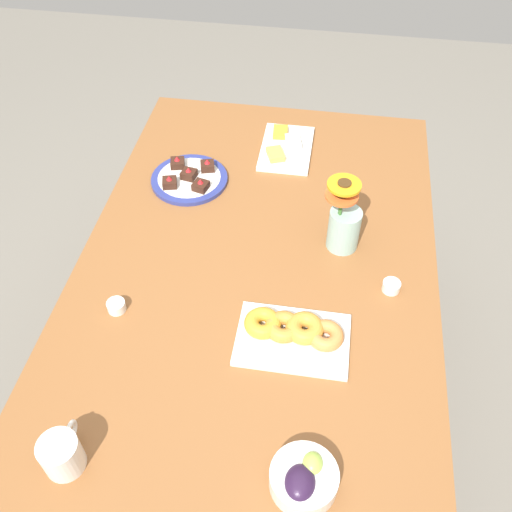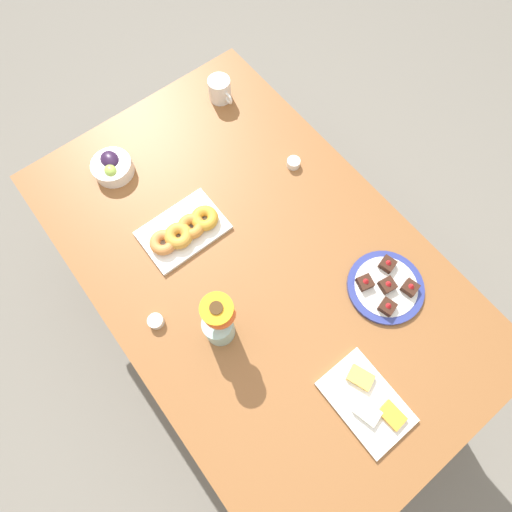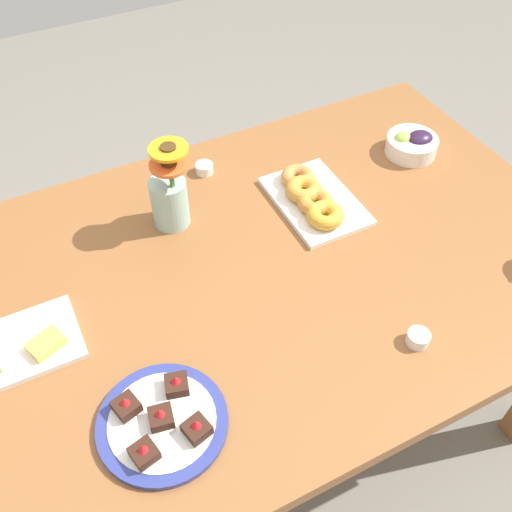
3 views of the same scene
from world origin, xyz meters
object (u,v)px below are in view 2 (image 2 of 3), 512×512
object	(u,v)px
dining_table	(256,269)
jam_cup_berry	(156,321)
grape_bowl	(112,167)
coffee_mug	(220,89)
cheese_platter	(367,401)
jam_cup_honey	(294,163)
flower_vase	(219,326)
dessert_plate	(386,287)
croissant_platter	(184,230)

from	to	relation	value
dining_table	jam_cup_berry	world-z (taller)	jam_cup_berry
jam_cup_berry	grape_bowl	bearing A→B (deg)	161.97
coffee_mug	cheese_platter	xyz separation A→B (m)	(1.16, -0.33, -0.03)
jam_cup_honey	jam_cup_berry	xyz separation A→B (m)	(0.18, -0.70, 0.00)
dining_table	coffee_mug	world-z (taller)	coffee_mug
coffee_mug	jam_cup_berry	distance (m)	0.90
cheese_platter	grape_bowl	bearing A→B (deg)	-171.30
jam_cup_honey	flower_vase	bearing A→B (deg)	-60.04
jam_cup_honey	dessert_plate	world-z (taller)	dessert_plate
croissant_platter	jam_cup_berry	xyz separation A→B (m)	(0.20, -0.24, -0.01)
jam_cup_berry	cheese_platter	bearing A→B (deg)	31.68
grape_bowl	dessert_plate	world-z (taller)	grape_bowl
jam_cup_honey	flower_vase	distance (m)	0.65
coffee_mug	jam_cup_berry	bearing A→B (deg)	-49.12
dessert_plate	croissant_platter	bearing A→B (deg)	-144.40
dining_table	coffee_mug	size ratio (longest dim) A/B	13.31
dining_table	flower_vase	distance (m)	0.31
coffee_mug	jam_cup_berry	xyz separation A→B (m)	(0.59, -0.68, -0.03)
croissant_platter	coffee_mug	bearing A→B (deg)	131.90
flower_vase	cheese_platter	bearing A→B (deg)	26.39
jam_cup_honey	jam_cup_berry	size ratio (longest dim) A/B	1.00
flower_vase	jam_cup_honey	bearing A→B (deg)	119.96
cheese_platter	jam_cup_honey	distance (m)	0.83
jam_cup_berry	flower_vase	distance (m)	0.21
dining_table	croissant_platter	world-z (taller)	croissant_platter
cheese_platter	jam_cup_honey	world-z (taller)	cheese_platter
grape_bowl	croissant_platter	bearing A→B (deg)	9.71
grape_bowl	croissant_platter	xyz separation A→B (m)	(0.36, 0.06, -0.01)
jam_cup_honey	jam_cup_berry	world-z (taller)	same
jam_cup_honey	dessert_plate	xyz separation A→B (m)	(0.54, -0.07, -0.00)
cheese_platter	croissant_platter	bearing A→B (deg)	-171.78
cheese_platter	coffee_mug	bearing A→B (deg)	164.30
grape_bowl	jam_cup_honey	xyz separation A→B (m)	(0.38, 0.52, -0.01)
cheese_platter	flower_vase	size ratio (longest dim) A/B	1.08
coffee_mug	grape_bowl	xyz separation A→B (m)	(0.03, -0.50, -0.02)
jam_cup_berry	flower_vase	bearing A→B (deg)	44.11
croissant_platter	flower_vase	xyz separation A→B (m)	(0.34, -0.10, 0.06)
croissant_platter	jam_cup_berry	world-z (taller)	croissant_platter
grape_bowl	dessert_plate	distance (m)	1.02
dining_table	jam_cup_honey	xyz separation A→B (m)	(-0.21, 0.33, 0.10)
dining_table	cheese_platter	bearing A→B (deg)	-1.81
dining_table	jam_cup_berry	xyz separation A→B (m)	(-0.03, -0.37, 0.10)
jam_cup_honey	cheese_platter	bearing A→B (deg)	-25.07
jam_cup_berry	flower_vase	xyz separation A→B (m)	(0.15, 0.14, 0.07)
croissant_platter	jam_cup_honey	size ratio (longest dim) A/B	5.83
dining_table	cheese_platter	world-z (taller)	cheese_platter
flower_vase	coffee_mug	bearing A→B (deg)	143.78
croissant_platter	jam_cup_honey	world-z (taller)	croissant_platter
grape_bowl	croissant_platter	world-z (taller)	grape_bowl
cheese_platter	jam_cup_honey	size ratio (longest dim) A/B	5.42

